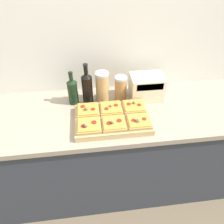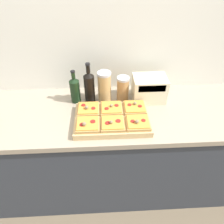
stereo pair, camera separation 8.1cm
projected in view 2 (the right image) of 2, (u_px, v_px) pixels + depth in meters
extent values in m
plane|color=brown|center=(113.00, 212.00, 1.91)|extent=(12.00, 12.00, 0.00)
cube|color=silver|center=(109.00, 44.00, 1.64)|extent=(6.00, 0.06, 2.50)
cube|color=#333842|center=(111.00, 153.00, 1.89)|extent=(2.60, 0.64, 0.84)
cube|color=gray|center=(111.00, 113.00, 1.61)|extent=(2.63, 0.67, 0.04)
cube|color=tan|center=(112.00, 119.00, 1.50)|extent=(0.51, 0.34, 0.04)
cube|color=tan|center=(88.00, 109.00, 1.53)|extent=(0.15, 0.15, 0.02)
cube|color=orange|center=(88.00, 108.00, 1.52)|extent=(0.14, 0.13, 0.01)
cylinder|color=maroon|center=(83.00, 105.00, 1.54)|extent=(0.03, 0.03, 0.00)
cylinder|color=maroon|center=(93.00, 108.00, 1.51)|extent=(0.03, 0.03, 0.00)
sphere|color=#7F6B51|center=(87.00, 107.00, 1.50)|extent=(0.03, 0.03, 0.03)
cube|color=tan|center=(112.00, 109.00, 1.54)|extent=(0.15, 0.15, 0.02)
cube|color=orange|center=(112.00, 107.00, 1.53)|extent=(0.14, 0.13, 0.01)
cylinder|color=maroon|center=(107.00, 108.00, 1.51)|extent=(0.03, 0.03, 0.00)
cylinder|color=maroon|center=(117.00, 105.00, 1.54)|extent=(0.03, 0.03, 0.00)
sphere|color=#7F6B51|center=(112.00, 106.00, 1.52)|extent=(0.02, 0.02, 0.02)
cube|color=tan|center=(135.00, 108.00, 1.55)|extent=(0.15, 0.15, 0.02)
cube|color=orange|center=(135.00, 106.00, 1.54)|extent=(0.14, 0.13, 0.01)
cylinder|color=maroon|center=(129.00, 105.00, 1.54)|extent=(0.03, 0.03, 0.00)
cylinder|color=maroon|center=(140.00, 106.00, 1.53)|extent=(0.03, 0.03, 0.00)
sphere|color=#7F6B51|center=(135.00, 103.00, 1.54)|extent=(0.02, 0.02, 0.02)
cube|color=tan|center=(88.00, 125.00, 1.41)|extent=(0.15, 0.15, 0.02)
cube|color=orange|center=(88.00, 123.00, 1.40)|extent=(0.14, 0.13, 0.01)
cylinder|color=maroon|center=(82.00, 125.00, 1.38)|extent=(0.03, 0.03, 0.00)
cylinder|color=maroon|center=(93.00, 121.00, 1.41)|extent=(0.03, 0.03, 0.00)
sphere|color=#7F6B51|center=(84.00, 124.00, 1.37)|extent=(0.03, 0.03, 0.03)
cube|color=tan|center=(113.00, 124.00, 1.42)|extent=(0.15, 0.15, 0.02)
cube|color=orange|center=(113.00, 122.00, 1.41)|extent=(0.14, 0.13, 0.01)
cylinder|color=maroon|center=(108.00, 123.00, 1.39)|extent=(0.03, 0.03, 0.00)
cylinder|color=maroon|center=(118.00, 121.00, 1.41)|extent=(0.03, 0.03, 0.00)
sphere|color=#7F6B51|center=(111.00, 122.00, 1.39)|extent=(0.02, 0.02, 0.02)
cube|color=tan|center=(138.00, 123.00, 1.42)|extent=(0.15, 0.15, 0.02)
cube|color=orange|center=(138.00, 121.00, 1.41)|extent=(0.14, 0.13, 0.01)
cylinder|color=maroon|center=(133.00, 121.00, 1.41)|extent=(0.03, 0.03, 0.00)
cylinder|color=maroon|center=(143.00, 120.00, 1.41)|extent=(0.03, 0.03, 0.00)
sphere|color=#7F6B51|center=(137.00, 122.00, 1.39)|extent=(0.03, 0.03, 0.03)
cylinder|color=black|center=(75.00, 91.00, 1.64)|extent=(0.07, 0.07, 0.18)
cone|color=black|center=(74.00, 80.00, 1.57)|extent=(0.07, 0.07, 0.03)
cylinder|color=black|center=(73.00, 75.00, 1.55)|extent=(0.03, 0.03, 0.05)
cylinder|color=black|center=(73.00, 72.00, 1.53)|extent=(0.03, 0.03, 0.01)
cylinder|color=black|center=(90.00, 89.00, 1.63)|extent=(0.08, 0.08, 0.22)
cone|color=black|center=(88.00, 74.00, 1.55)|extent=(0.08, 0.08, 0.03)
cylinder|color=black|center=(88.00, 69.00, 1.52)|extent=(0.03, 0.03, 0.06)
cylinder|color=black|center=(88.00, 64.00, 1.50)|extent=(0.03, 0.03, 0.01)
cylinder|color=tan|center=(104.00, 88.00, 1.63)|extent=(0.10, 0.10, 0.23)
cylinder|color=#B2B2B7|center=(104.00, 74.00, 1.56)|extent=(0.10, 0.10, 0.02)
cylinder|color=#AD7F4C|center=(123.00, 90.00, 1.65)|extent=(0.09, 0.09, 0.18)
cylinder|color=#B2B2B7|center=(123.00, 78.00, 1.59)|extent=(0.09, 0.09, 0.02)
cube|color=beige|center=(149.00, 89.00, 1.66)|extent=(0.25, 0.18, 0.19)
cube|color=black|center=(152.00, 89.00, 1.56)|extent=(0.20, 0.01, 0.05)
cube|color=black|center=(167.00, 87.00, 1.66)|extent=(0.02, 0.02, 0.02)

